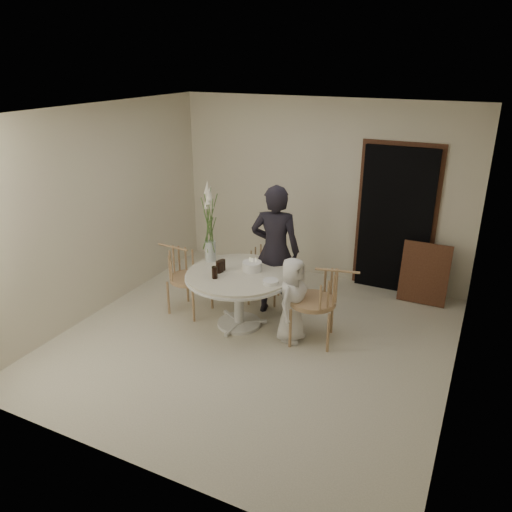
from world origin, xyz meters
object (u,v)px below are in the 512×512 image
at_px(table, 239,281).
at_px(chair_right, 324,295).
at_px(girl, 275,251).
at_px(chair_far, 265,264).
at_px(chair_left, 181,270).
at_px(flower_vase, 209,224).
at_px(birthday_cake, 252,266).
at_px(boy, 292,300).

relative_size(table, chair_right, 1.37).
distance_m(chair_right, girl, 0.98).
distance_m(chair_far, girl, 0.58).
relative_size(chair_left, flower_vase, 0.85).
xyz_separation_m(chair_left, flower_vase, (0.37, 0.15, 0.65)).
bearing_deg(chair_left, birthday_cake, -80.36).
height_order(table, girl, girl).
xyz_separation_m(birthday_cake, flower_vase, (-0.63, 0.05, 0.44)).
bearing_deg(flower_vase, table, -20.80).
bearing_deg(girl, birthday_cake, 58.60).
height_order(table, chair_left, chair_left).
distance_m(table, chair_right, 1.10).
bearing_deg(flower_vase, girl, 24.01).
xyz_separation_m(chair_far, boy, (0.77, -0.91, 0.02)).
distance_m(chair_far, chair_left, 1.19).
bearing_deg(boy, girl, 45.32).
xyz_separation_m(chair_far, birthday_cake, (0.16, -0.74, 0.27)).
relative_size(chair_far, girl, 0.45).
relative_size(girl, birthday_cake, 7.26).
height_order(chair_far, birthday_cake, birthday_cake).
xyz_separation_m(table, birthday_cake, (0.12, 0.14, 0.17)).
bearing_deg(birthday_cake, table, -129.85).
xyz_separation_m(chair_right, chair_left, (-1.98, -0.04, -0.04)).
xyz_separation_m(chair_far, flower_vase, (-0.48, -0.68, 0.72)).
xyz_separation_m(chair_far, chair_right, (1.13, -0.79, 0.11)).
xyz_separation_m(chair_far, chair_left, (-0.85, -0.83, 0.07)).
xyz_separation_m(girl, boy, (0.48, -0.57, -0.35)).
height_order(girl, birthday_cake, girl).
xyz_separation_m(chair_left, birthday_cake, (1.01, 0.09, 0.20)).
bearing_deg(chair_right, chair_left, -101.13).
distance_m(chair_far, chair_right, 1.39).
height_order(boy, flower_vase, flower_vase).
bearing_deg(chair_left, table, -88.81).
bearing_deg(birthday_cake, chair_right, -3.18).
distance_m(table, chair_far, 0.89).
height_order(chair_left, boy, boy).
height_order(chair_far, girl, girl).
bearing_deg(chair_right, chair_far, -137.16).
xyz_separation_m(table, chair_far, (-0.04, 0.88, -0.10)).
height_order(birthday_cake, flower_vase, flower_vase).
relative_size(chair_far, boy, 0.75).
bearing_deg(boy, chair_far, 45.70).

